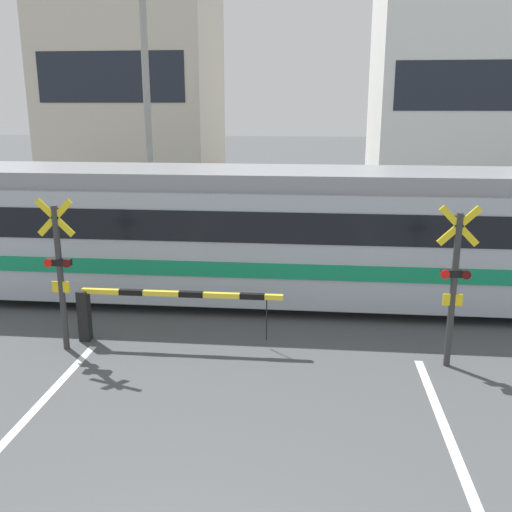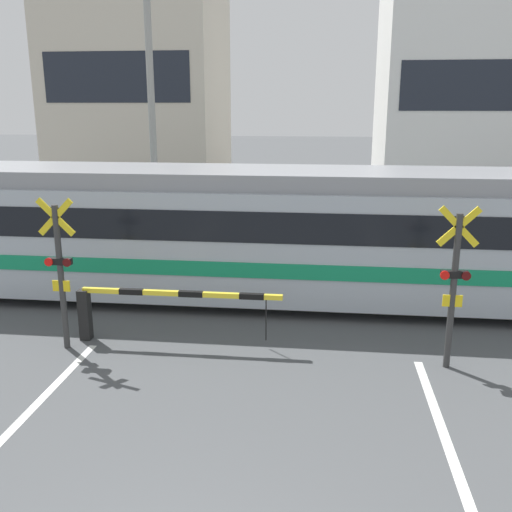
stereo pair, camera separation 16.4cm
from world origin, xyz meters
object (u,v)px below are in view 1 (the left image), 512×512
object	(u,v)px
crossing_barrier_near	(137,304)
crossing_barrier_far	(354,241)
crossing_signal_right	(454,280)
crossing_signal_left	(60,269)
commuter_train	(267,231)

from	to	relation	value
crossing_barrier_near	crossing_barrier_far	world-z (taller)	same
crossing_barrier_far	crossing_signal_right	distance (m)	6.14
crossing_barrier_near	crossing_signal_right	bearing A→B (deg)	-4.35
crossing_signal_left	crossing_barrier_far	bearing A→B (deg)	46.93
crossing_signal_left	crossing_signal_right	xyz separation A→B (m)	(6.82, 0.00, 0.00)
crossing_barrier_near	crossing_barrier_far	bearing A→B (deg)	52.01
commuter_train	crossing_barrier_near	bearing A→B (deg)	-128.18
commuter_train	crossing_signal_right	world-z (taller)	commuter_train
crossing_barrier_far	crossing_signal_left	bearing A→B (deg)	-133.07
crossing_barrier_near	crossing_signal_left	distance (m)	1.53
crossing_signal_left	commuter_train	bearing A→B (deg)	43.02
commuter_train	crossing_signal_right	distance (m)	4.66
crossing_barrier_far	crossing_barrier_near	bearing A→B (deg)	-127.99
crossing_barrier_near	crossing_signal_left	size ratio (longest dim) A/B	1.38
crossing_signal_right	crossing_signal_left	bearing A→B (deg)	180.00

